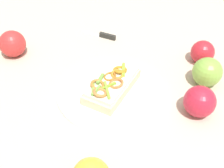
{
  "coord_description": "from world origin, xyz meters",
  "views": [
    {
      "loc": [
        -0.54,
        -0.15,
        0.52
      ],
      "look_at": [
        0.0,
        0.0,
        0.03
      ],
      "focal_mm": 46.08,
      "sensor_mm": 36.0,
      "label": 1
    }
  ],
  "objects_px": {
    "apple_4": "(200,101)",
    "knife": "(104,36)",
    "apple_0": "(207,72)",
    "plate": "(112,91)",
    "sandwich": "(112,84)",
    "apple_1": "(12,44)",
    "apple_3": "(203,52)"
  },
  "relations": [
    {
      "from": "apple_1",
      "to": "apple_3",
      "type": "distance_m",
      "value": 0.57
    },
    {
      "from": "apple_3",
      "to": "plate",
      "type": "bearing_deg",
      "value": 133.29
    },
    {
      "from": "plate",
      "to": "knife",
      "type": "bearing_deg",
      "value": 21.47
    },
    {
      "from": "knife",
      "to": "plate",
      "type": "bearing_deg",
      "value": 121.12
    },
    {
      "from": "sandwich",
      "to": "apple_1",
      "type": "distance_m",
      "value": 0.35
    },
    {
      "from": "apple_3",
      "to": "apple_1",
      "type": "bearing_deg",
      "value": 102.19
    },
    {
      "from": "apple_1",
      "to": "sandwich",
      "type": "bearing_deg",
      "value": -104.45
    },
    {
      "from": "apple_1",
      "to": "knife",
      "type": "height_order",
      "value": "apple_1"
    },
    {
      "from": "apple_4",
      "to": "knife",
      "type": "distance_m",
      "value": 0.42
    },
    {
      "from": "apple_0",
      "to": "knife",
      "type": "relative_size",
      "value": 0.63
    },
    {
      "from": "apple_0",
      "to": "apple_3",
      "type": "xyz_separation_m",
      "value": [
        0.1,
        0.02,
        -0.0
      ]
    },
    {
      "from": "plate",
      "to": "apple_4",
      "type": "relative_size",
      "value": 3.74
    },
    {
      "from": "apple_4",
      "to": "apple_1",
      "type": "bearing_deg",
      "value": 80.18
    },
    {
      "from": "apple_0",
      "to": "knife",
      "type": "xyz_separation_m",
      "value": [
        0.15,
        0.34,
        -0.03
      ]
    },
    {
      "from": "apple_0",
      "to": "apple_3",
      "type": "relative_size",
      "value": 1.14
    },
    {
      "from": "plate",
      "to": "apple_3",
      "type": "height_order",
      "value": "apple_3"
    },
    {
      "from": "plate",
      "to": "apple_3",
      "type": "xyz_separation_m",
      "value": [
        0.21,
        -0.22,
        0.03
      ]
    },
    {
      "from": "sandwich",
      "to": "apple_1",
      "type": "relative_size",
      "value": 2.31
    },
    {
      "from": "sandwich",
      "to": "apple_1",
      "type": "bearing_deg",
      "value": -92.0
    },
    {
      "from": "apple_0",
      "to": "apple_1",
      "type": "xyz_separation_m",
      "value": [
        -0.02,
        0.57,
        0.0
      ]
    },
    {
      "from": "sandwich",
      "to": "apple_1",
      "type": "height_order",
      "value": "apple_1"
    },
    {
      "from": "apple_0",
      "to": "apple_1",
      "type": "height_order",
      "value": "apple_1"
    },
    {
      "from": "plate",
      "to": "apple_4",
      "type": "xyz_separation_m",
      "value": [
        -0.01,
        -0.22,
        0.03
      ]
    },
    {
      "from": "plate",
      "to": "apple_3",
      "type": "distance_m",
      "value": 0.3
    },
    {
      "from": "sandwich",
      "to": "knife",
      "type": "height_order",
      "value": "sandwich"
    },
    {
      "from": "plate",
      "to": "apple_4",
      "type": "bearing_deg",
      "value": -92.82
    },
    {
      "from": "apple_0",
      "to": "plate",
      "type": "bearing_deg",
      "value": 114.77
    },
    {
      "from": "apple_1",
      "to": "plate",
      "type": "bearing_deg",
      "value": -104.25
    },
    {
      "from": "plate",
      "to": "sandwich",
      "type": "distance_m",
      "value": 0.03
    },
    {
      "from": "plate",
      "to": "sandwich",
      "type": "bearing_deg",
      "value": 157.23
    },
    {
      "from": "apple_0",
      "to": "apple_4",
      "type": "xyz_separation_m",
      "value": [
        -0.12,
        0.01,
        -0.0
      ]
    },
    {
      "from": "sandwich",
      "to": "apple_4",
      "type": "xyz_separation_m",
      "value": [
        -0.01,
        -0.22,
        0.01
      ]
    }
  ]
}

